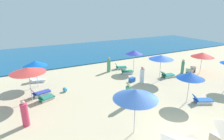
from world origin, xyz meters
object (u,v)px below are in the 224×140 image
umbrella_1 (134,52)px  lounge_chair_6_0 (37,80)px  umbrella_7 (190,75)px  beachgoer_3 (183,67)px  beachgoer_2 (142,75)px  umbrella_3 (28,70)px  umbrella_2 (161,57)px  beachgoer_1 (128,95)px  cooler_box_0 (132,80)px  lounge_chair_5_1 (193,68)px  lounge_chair_2_0 (167,75)px  lounge_chair_5_0 (190,71)px  umbrella_5 (203,55)px  lounge_chair_3_1 (45,97)px  umbrella_6 (35,63)px  beachgoer_4 (25,114)px  lounge_chair_3_0 (40,93)px  lounge_chair_1_1 (126,71)px  lounge_chair_1_0 (120,67)px  beachgoer_0 (109,65)px  umbrella_4 (136,94)px  lounge_chair_7_0 (202,100)px  beach_ball_1 (65,89)px

umbrella_1 → lounge_chair_6_0: 10.22m
umbrella_7 → beachgoer_3: bearing=44.9°
umbrella_7 → beachgoer_2: size_ratio=1.50×
umbrella_3 → umbrella_2: bearing=-6.0°
beachgoer_2 → beachgoer_3: size_ratio=1.00×
beachgoer_1 → cooler_box_0: bearing=7.0°
lounge_chair_5_1 → beachgoer_2: size_ratio=1.03×
umbrella_1 → lounge_chair_2_0: (2.00, -3.13, -1.94)m
lounge_chair_5_0 → beachgoer_3: 0.97m
umbrella_5 → lounge_chair_6_0: umbrella_5 is taller
lounge_chair_3_1 → umbrella_6: umbrella_6 is taller
beachgoer_3 → beachgoer_4: size_ratio=0.96×
lounge_chair_3_0 → beachgoer_1: size_ratio=0.91×
lounge_chair_1_1 → umbrella_6: umbrella_6 is taller
lounge_chair_1_0 → umbrella_6: (-9.08, -0.93, 1.91)m
lounge_chair_5_0 → beachgoer_4: beachgoer_4 is taller
lounge_chair_5_0 → umbrella_6: bearing=48.7°
lounge_chair_6_0 → beachgoer_2: 9.96m
lounge_chair_1_1 → beachgoer_0: (-1.37, 1.48, 0.50)m
lounge_chair_2_0 → cooler_box_0: bearing=83.7°
lounge_chair_2_0 → lounge_chair_3_0: size_ratio=0.93×
lounge_chair_5_0 → lounge_chair_5_1: 1.13m
lounge_chair_3_0 → beachgoer_3: bearing=-109.0°
lounge_chair_5_0 → lounge_chair_5_1: size_ratio=0.96×
lounge_chair_1_0 → umbrella_7: (0.34, -9.19, 1.88)m
lounge_chair_3_0 → lounge_chair_2_0: bearing=-110.7°
beachgoer_1 → umbrella_4: bearing=-161.9°
umbrella_6 → umbrella_1: bearing=-2.9°
lounge_chair_3_0 → lounge_chair_6_0: 3.29m
lounge_chair_1_0 → umbrella_2: 5.50m
beachgoer_1 → lounge_chair_3_1: bearing=99.4°
umbrella_1 → lounge_chair_3_0: umbrella_1 is taller
umbrella_1 → beachgoer_2: size_ratio=1.52×
lounge_chair_2_0 → umbrella_6: (-11.92, 3.64, 1.91)m
lounge_chair_7_0 → umbrella_2: bearing=21.8°
beachgoer_0 → umbrella_7: bearing=71.4°
lounge_chair_5_1 → umbrella_2: bearing=59.0°
lounge_chair_3_0 → lounge_chair_5_0: 15.11m
lounge_chair_1_0 → lounge_chair_1_1: 1.75m
lounge_chair_3_0 → lounge_chair_7_0: lounge_chair_3_0 is taller
beachgoer_3 → beach_ball_1: bearing=-175.7°
umbrella_1 → lounge_chair_5_1: bearing=-25.9°
umbrella_1 → umbrella_5: umbrella_1 is taller
beachgoer_4 → lounge_chair_7_0: bearing=-3.8°
umbrella_2 → beachgoer_2: size_ratio=1.61×
umbrella_5 → beachgoer_1: (-10.62, -2.26, -1.27)m
umbrella_2 → umbrella_4: bearing=-140.8°
lounge_chair_1_1 → lounge_chair_2_0: 4.21m
umbrella_5 → umbrella_7: size_ratio=0.98×
lounge_chair_3_0 → lounge_chair_5_1: 16.12m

